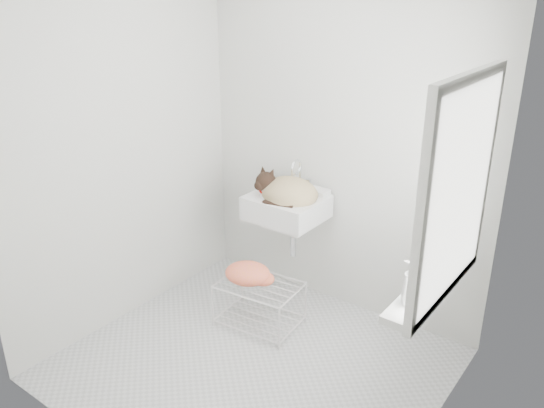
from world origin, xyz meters
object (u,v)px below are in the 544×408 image
Objects in this scene: wire_rack at (259,305)px; bottle_c at (446,266)px; cat at (287,192)px; sink at (287,196)px; bottle_b at (429,283)px; bottle_a at (409,304)px.

bottle_c is at bearing 1.21° from wire_rack.
cat is at bearing 165.95° from bottle_c.
sink is 1.39m from bottle_b.
sink reaches higher than wire_rack.
bottle_b is 0.95× the size of bottle_c.
bottle_c is (1.24, 0.03, 0.70)m from wire_rack.
bottle_c is (0.00, 0.47, 0.00)m from bottle_a.
bottle_b is (1.24, -0.21, 0.70)m from wire_rack.
bottle_a is at bearing -32.36° from sink.
wire_rack is 1.43m from bottle_c.
bottle_b is at bearing -21.92° from cat.
sink reaches higher than bottle_b.
bottle_c is at bearing 90.00° from bottle_b.
bottle_b is at bearing 90.00° from bottle_a.
bottle_a is (1.24, -0.45, 0.70)m from wire_rack.
sink is 1.31m from bottle_c.
bottle_c reaches higher than bottle_a.
bottle_c reaches higher than wire_rack.
cat is 1.37m from bottle_b.
sink is 0.05m from cat.
bottle_a is at bearing -19.79° from wire_rack.
bottle_a is 0.24m from bottle_b.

